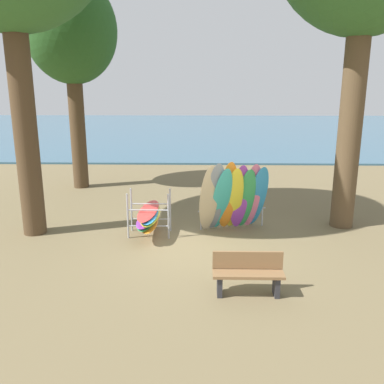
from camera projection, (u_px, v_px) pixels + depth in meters
The scene contains 6 objects.
ground_plane at pixel (198, 246), 10.64m from camera, with size 80.00×80.00×0.00m, color brown.
lake_water at pixel (200, 129), 39.03m from camera, with size 80.00×36.00×0.10m, color #38607A.
tree_mid_behind at pixel (71, 34), 15.44m from camera, with size 3.45×3.45×8.05m.
leaning_board_pile at pixel (233, 198), 11.49m from camera, with size 2.08×1.38×2.11m.
board_storage_rack at pixel (149, 216), 11.37m from camera, with size 1.15×2.13×1.25m.
park_bench at pixel (248, 273), 8.12m from camera, with size 1.40×0.41×0.85m.
Camera 1 is at (0.07, -9.95, 4.03)m, focal length 38.46 mm.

